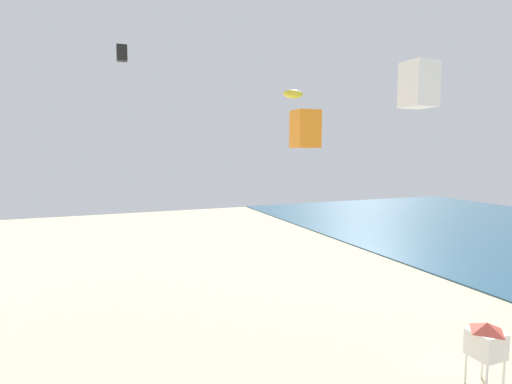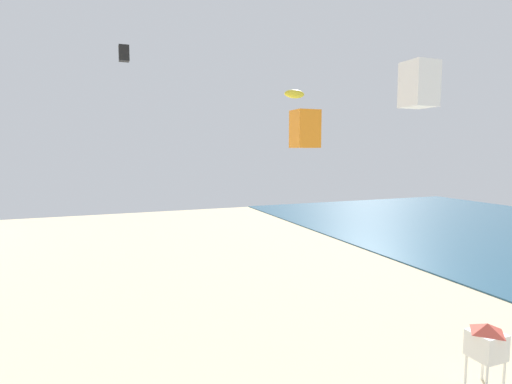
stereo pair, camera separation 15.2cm
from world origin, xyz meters
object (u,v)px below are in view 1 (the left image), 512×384
Objects in this scene: kite_orange_box at (305,129)px; kite_white_box at (419,85)px; kite_black_box at (122,53)px; lifeguard_stand at (486,341)px; kite_yellow_parafoil at (293,94)px.

kite_white_box reaches higher than kite_orange_box.
kite_orange_box is at bearing 157.46° from kite_white_box.
kite_black_box is 0.91× the size of kite_orange_box.
kite_white_box is at bearing -22.54° from kite_orange_box.
lifeguard_stand is 1.45× the size of kite_white_box.
kite_white_box is (-1.69, 2.19, 9.74)m from lifeguard_stand.
kite_black_box reaches higher than kite_orange_box.
kite_orange_box is 1.01× the size of kite_yellow_parafoil.
lifeguard_stand is 33.26m from kite_black_box.
lifeguard_stand is at bearing -52.40° from kite_white_box.
kite_white_box is at bearing -93.15° from kite_yellow_parafoil.
kite_black_box is at bearing 127.23° from kite_yellow_parafoil.
lifeguard_stand is 1.74× the size of kite_yellow_parafoil.
kite_yellow_parafoil is at bearing 116.68° from lifeguard_stand.
kite_yellow_parafoil reaches higher than lifeguard_stand.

